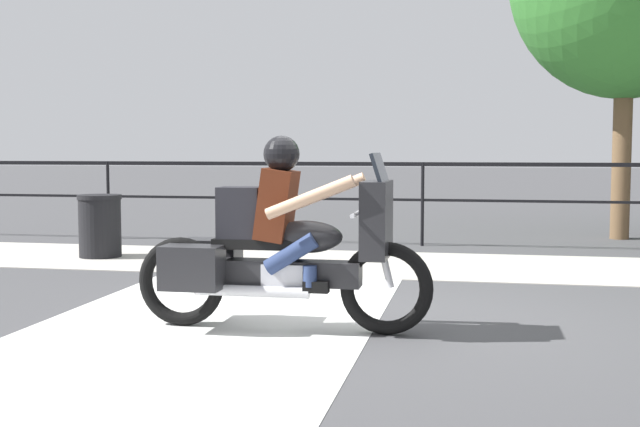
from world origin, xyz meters
name	(u,v)px	position (x,y,z in m)	size (l,w,h in m)	color
ground_plane	(380,322)	(0.00, 0.00, 0.00)	(120.00, 120.00, 0.00)	#424244
sidewalk_band	(411,265)	(0.00, 3.40, 0.01)	(44.00, 2.40, 0.01)	#B7B2A8
crosswalk_band	(213,319)	(-1.41, -0.20, 0.00)	(2.80, 6.00, 0.01)	silver
fence_railing	(423,180)	(0.00, 5.47, 1.00)	(36.00, 0.05, 1.27)	black
motorcycle	(280,245)	(-0.75, -0.47, 0.69)	(2.44, 0.76, 1.57)	black
trash_bin	(100,226)	(-4.19, 3.32, 0.43)	(0.59, 0.59, 0.85)	black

